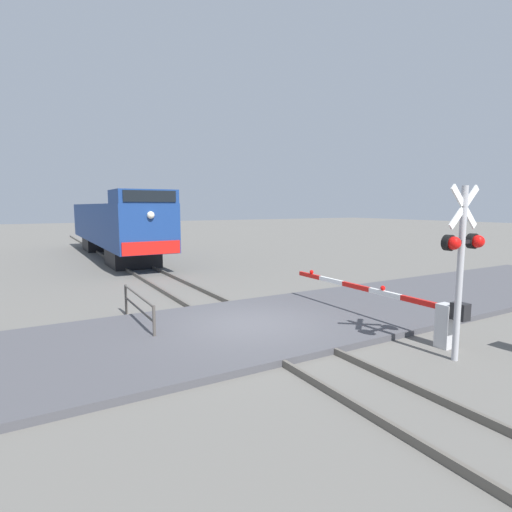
# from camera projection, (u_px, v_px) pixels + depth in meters

# --- Properties ---
(ground_plane) EXTENTS (160.00, 160.00, 0.00)m
(ground_plane) POSITION_uv_depth(u_px,v_px,m) (251.00, 329.00, 11.32)
(ground_plane) COLOR #605E59
(rail_track_left) EXTENTS (0.08, 80.00, 0.15)m
(rail_track_left) POSITION_uv_depth(u_px,v_px,m) (228.00, 330.00, 10.95)
(rail_track_left) COLOR #59544C
(rail_track_left) RESTS_ON ground_plane
(rail_track_right) EXTENTS (0.08, 80.00, 0.15)m
(rail_track_right) POSITION_uv_depth(u_px,v_px,m) (273.00, 323.00, 11.67)
(rail_track_right) COLOR #59544C
(rail_track_right) RESTS_ON ground_plane
(road_surface) EXTENTS (36.00, 5.38, 0.16)m
(road_surface) POSITION_uv_depth(u_px,v_px,m) (251.00, 326.00, 11.31)
(road_surface) COLOR #47474C
(road_surface) RESTS_ON ground_plane
(locomotive) EXTENTS (2.98, 17.90, 4.22)m
(locomotive) POSITION_uv_depth(u_px,v_px,m) (115.00, 225.00, 26.84)
(locomotive) COLOR black
(locomotive) RESTS_ON ground_plane
(crossing_signal) EXTENTS (1.18, 0.33, 3.87)m
(crossing_signal) POSITION_uv_depth(u_px,v_px,m) (462.00, 254.00, 8.71)
(crossing_signal) COLOR #ADADB2
(crossing_signal) RESTS_ON ground_plane
(crossing_gate) EXTENTS (0.36, 6.43, 1.18)m
(crossing_gate) POSITION_uv_depth(u_px,v_px,m) (413.00, 309.00, 10.56)
(crossing_gate) COLOR silver
(crossing_gate) RESTS_ON ground_plane
(guard_railing) EXTENTS (0.08, 3.21, 0.95)m
(guard_railing) POSITION_uv_depth(u_px,v_px,m) (138.00, 305.00, 11.48)
(guard_railing) COLOR #4C4742
(guard_railing) RESTS_ON ground_plane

